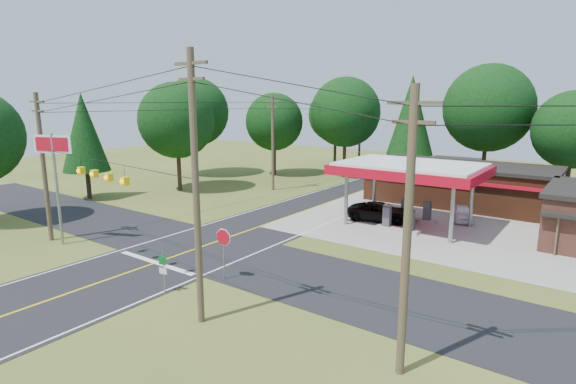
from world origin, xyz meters
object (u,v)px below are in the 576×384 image
Objects in this scene: sedan_car at (462,213)px; octagonal_stop_sign at (223,241)px; gas_canopy at (410,171)px; suv_car at (381,212)px; big_stop_sign at (54,162)px.

octagonal_stop_sign is at bearing -131.56° from sedan_car.
sedan_car is at bearing 70.83° from octagonal_stop_sign.
gas_canopy reaches higher than octagonal_stop_sign.
octagonal_stop_sign reaches higher than suv_car.
big_stop_sign reaches higher than octagonal_stop_sign.
suv_car is 16.28m from octagonal_stop_sign.
suv_car is 6.51m from sedan_car.
suv_car is (-2.22, 0.11, -3.54)m from gas_canopy.
gas_canopy is 2.96× the size of sedan_car.
gas_canopy reaches higher than suv_car.
gas_canopy is 24.80m from big_stop_sign.
sedan_car is at bearing 47.74° from big_stop_sign.
octagonal_stop_sign reaches higher than sedan_car.
sedan_car is (3.00, 4.00, -3.66)m from gas_canopy.
big_stop_sign is (-20.00, -22.01, 4.95)m from sedan_car.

